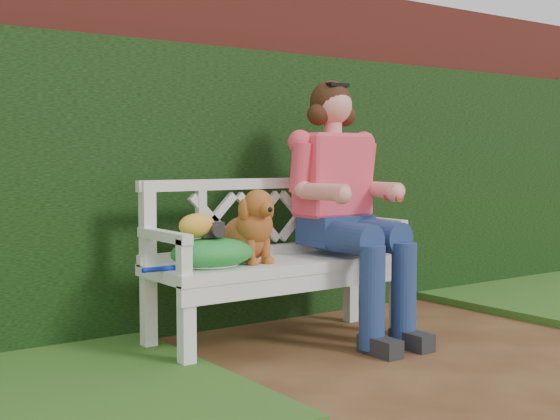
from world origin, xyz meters
TOP-DOWN VIEW (x-y plane):
  - ground at (0.00, 0.00)m, footprint 60.00×60.00m
  - brick_wall at (0.00, 1.90)m, footprint 10.00×0.30m
  - ivy_hedge at (0.00, 1.68)m, footprint 10.00×0.18m
  - garden_bench at (-0.50, 1.08)m, footprint 1.64×0.77m
  - seated_woman at (-0.10, 1.06)m, footprint 0.93×1.04m
  - dog at (-0.71, 1.07)m, footprint 0.28×0.37m
  - tennis_racket at (-0.99, 1.03)m, footprint 0.60×0.39m
  - green_bag at (-0.96, 1.03)m, footprint 0.52×0.45m
  - camera_item at (-0.97, 1.03)m, footprint 0.12×0.10m
  - baseball_glove at (-1.04, 1.05)m, footprint 0.22×0.18m

SIDE VIEW (x-z plane):
  - ground at x=0.00m, z-range 0.00..0.00m
  - garden_bench at x=-0.50m, z-range 0.00..0.48m
  - tennis_racket at x=-0.99m, z-range 0.48..0.51m
  - green_bag at x=-0.96m, z-range 0.48..0.63m
  - camera_item at x=-0.97m, z-range 0.63..0.71m
  - dog at x=-0.71m, z-range 0.48..0.88m
  - baseball_glove at x=-1.04m, z-range 0.63..0.76m
  - seated_woman at x=-0.10m, z-range 0.00..1.51m
  - ivy_hedge at x=0.00m, z-range 0.00..1.70m
  - brick_wall at x=0.00m, z-range 0.00..2.20m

